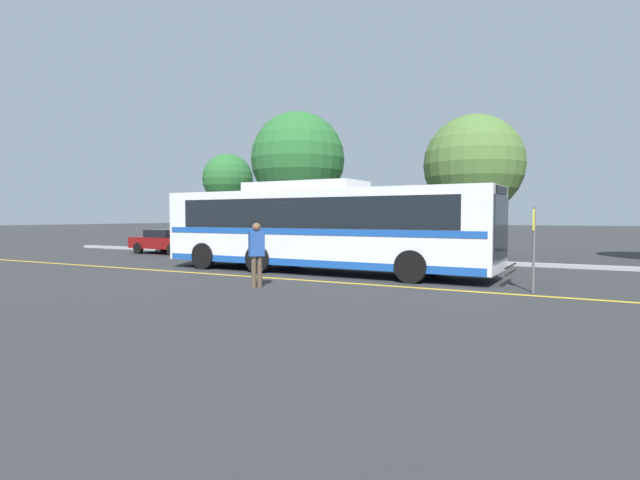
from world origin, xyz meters
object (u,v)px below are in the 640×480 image
pedestrian_0 (257,250)px  tree_0 (228,179)px  tree_1 (474,165)px  parked_car_1 (265,242)px  bus_stop_sign (534,239)px  parked_car_0 (167,241)px  parked_car_2 (390,248)px  tree_3 (298,159)px  transit_bus (320,226)px

pedestrian_0 → tree_0: size_ratio=0.30×
tree_1 → tree_0: bearing=175.6°
parked_car_1 → bus_stop_sign: size_ratio=2.14×
parked_car_0 → tree_0: tree_0 is taller
parked_car_1 → tree_1: size_ratio=0.69×
parked_car_1 → parked_car_0: bearing=90.0°
parked_car_1 → tree_1: bearing=-63.5°
parked_car_1 → parked_car_2: parked_car_1 is taller
tree_1 → parked_car_2: bearing=-116.3°
tree_1 → tree_3: bearing=-168.8°
transit_bus → tree_1: bearing=161.0°
pedestrian_0 → transit_bus: bearing=41.9°
parked_car_1 → tree_3: tree_3 is taller
tree_0 → parked_car_0: bearing=-82.6°
bus_stop_sign → tree_0: bearing=-119.9°
parked_car_0 → bus_stop_sign: (18.71, -5.87, 0.75)m
parked_car_1 → bus_stop_sign: (12.55, -6.09, 0.64)m
transit_bus → parked_car_2: bearing=167.6°
parked_car_2 → parked_car_1: bearing=90.1°
parked_car_2 → tree_3: 8.43m
tree_0 → tree_1: bearing=-4.4°
pedestrian_0 → bus_stop_sign: bus_stop_sign is taller
pedestrian_0 → tree_0: (-12.53, 14.76, 3.40)m
parked_car_1 → tree_0: (-6.98, 6.10, 3.66)m
tree_0 → bus_stop_sign: bearing=-32.0°
tree_1 → parked_car_1: bearing=-151.4°
tree_0 → parked_car_2: bearing=-25.0°
parked_car_1 → pedestrian_0: 10.29m
pedestrian_0 → tree_3: bearing=64.2°
parked_car_0 → tree_1: size_ratio=0.61×
parked_car_1 → tree_3: size_ratio=0.63×
transit_bus → pedestrian_0: size_ratio=6.96×
tree_0 → tree_3: (7.05, -2.98, 0.63)m
bus_stop_sign → parked_car_1: bearing=-113.8°
tree_3 → parked_car_0: bearing=-151.8°
tree_0 → tree_1: (15.94, -1.22, 0.08)m
tree_0 → tree_1: 15.98m
transit_bus → pedestrian_0: transit_bus is taller
transit_bus → tree_3: tree_3 is taller
parked_car_0 → tree_0: 7.41m
parked_car_0 → pedestrian_0: bearing=57.5°
pedestrian_0 → bus_stop_sign: bearing=-30.6°
bus_stop_sign → tree_3: 15.94m
pedestrian_0 → tree_1: 14.39m
parked_car_2 → tree_0: size_ratio=0.78×
transit_bus → parked_car_2: transit_bus is taller
bus_stop_sign → parked_car_0: bearing=-105.3°
bus_stop_sign → tree_1: 11.95m
pedestrian_0 → tree_1: bearing=25.1°
transit_bus → pedestrian_0: (0.20, -4.21, -0.63)m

